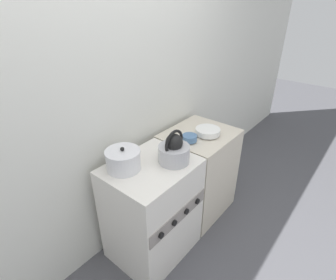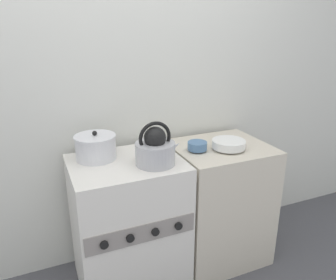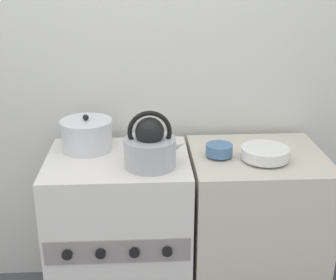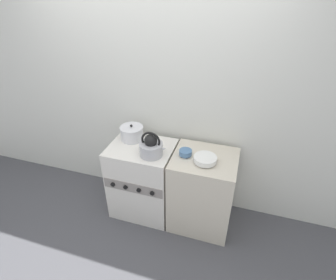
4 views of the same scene
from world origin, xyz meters
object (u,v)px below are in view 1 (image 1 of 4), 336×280
at_px(stove, 152,210).
at_px(enamel_bowl, 208,131).
at_px(kettle, 174,151).
at_px(cooking_pot, 123,160).
at_px(small_ceramic_bowl, 190,138).

relative_size(stove, enamel_bowl, 3.96).
distance_m(stove, kettle, 0.54).
relative_size(cooking_pot, enamel_bowl, 1.13).
distance_m(cooking_pot, small_ceramic_bowl, 0.62).
xyz_separation_m(stove, small_ceramic_bowl, (0.46, -0.01, 0.45)).
bearing_deg(kettle, small_ceramic_bowl, 15.48).
relative_size(stove, small_ceramic_bowl, 6.91).
height_order(cooking_pot, small_ceramic_bowl, cooking_pot).
relative_size(cooking_pot, small_ceramic_bowl, 1.98).
relative_size(enamel_bowl, small_ceramic_bowl, 1.75).
xyz_separation_m(kettle, cooking_pot, (-0.29, 0.21, -0.02)).
height_order(kettle, small_ceramic_bowl, kettle).
xyz_separation_m(stove, cooking_pot, (-0.14, 0.12, 0.49)).
bearing_deg(stove, small_ceramic_bowl, -0.87).
distance_m(enamel_bowl, small_ceramic_bowl, 0.20).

